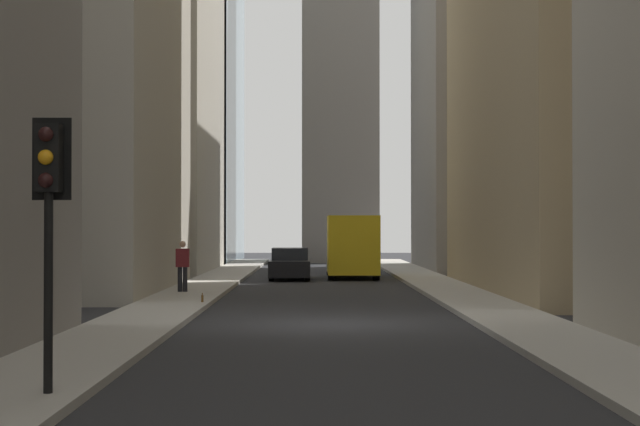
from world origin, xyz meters
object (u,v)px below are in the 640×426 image
Objects in this scene: traffic_light_foreground at (49,190)px; pedestrian at (183,264)px; discarded_bottle at (202,298)px; sedan_black at (290,265)px; delivery_truck at (352,246)px.

pedestrian is at bearing 2.60° from traffic_light_foreground.
pedestrian is 4.96m from discarded_bottle.
traffic_light_foreground is (-31.33, 2.46, 2.15)m from sedan_black.
sedan_black is 1.18× the size of traffic_light_foreground.
traffic_light_foreground is 2.12× the size of pedestrian.
delivery_truck is at bearing -16.37° from discarded_bottle.
pedestrian is 6.36× the size of discarded_bottle.
discarded_bottle is at bearing -0.89° from traffic_light_foreground.
traffic_light_foreground is 20.93m from pedestrian.
delivery_truck is 3.76× the size of pedestrian.
delivery_truck is 33.60m from traffic_light_foreground.
delivery_truck is 13.80m from pedestrian.
traffic_light_foreground reaches higher than pedestrian.
delivery_truck reaches higher than discarded_bottle.
discarded_bottle is (-15.23, 2.21, -0.42)m from sedan_black.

